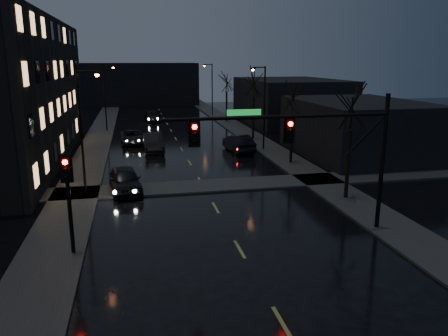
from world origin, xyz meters
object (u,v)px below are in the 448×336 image
oncoming_car_c (133,137)px  lead_car (239,143)px  oncoming_car_b (153,143)px  oncoming_car_d (152,116)px  oncoming_car_a (125,180)px

oncoming_car_c → lead_car: 11.75m
oncoming_car_b → oncoming_car_d: 21.38m
oncoming_car_b → oncoming_car_a: bearing=-102.0°
lead_car → oncoming_car_d: bearing=-79.0°
oncoming_car_d → lead_car: size_ratio=1.01×
oncoming_car_d → lead_car: (7.06, -23.12, 0.09)m
oncoming_car_a → oncoming_car_d: bearing=77.9°
oncoming_car_c → oncoming_car_a: bearing=-96.1°
lead_car → oncoming_car_c: bearing=-38.4°
oncoming_car_c → lead_car: lead_car is taller
oncoming_car_c → lead_car: bearing=-36.6°
oncoming_car_a → oncoming_car_c: (0.58, 17.47, -0.11)m
oncoming_car_b → lead_car: (7.99, -1.77, -0.02)m
oncoming_car_b → oncoming_car_d: oncoming_car_b is taller
oncoming_car_d → lead_car: lead_car is taller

